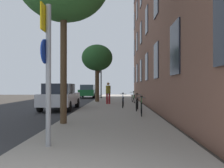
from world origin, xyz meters
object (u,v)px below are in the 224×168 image
object	(u,v)px
pedestrian_0	(108,92)
car_0	(60,96)
bicycle_3	(133,98)
bicycle_2	(123,102)
car_1	(88,91)
traffic_light	(100,76)
bicycle_1	(137,104)
sign_post	(47,63)
bicycle_0	(141,108)
tree_far	(97,58)

from	to	relation	value
pedestrian_0	car_0	distance (m)	4.31
bicycle_3	bicycle_2	bearing A→B (deg)	-102.23
pedestrian_0	car_1	xyz separation A→B (m)	(-2.93, 10.63, -0.21)
traffic_light	pedestrian_0	bearing A→B (deg)	-81.36
bicycle_1	bicycle_3	bearing A→B (deg)	88.14
traffic_light	bicycle_3	xyz separation A→B (m)	(3.23, -6.71, -2.15)
sign_post	bicycle_0	xyz separation A→B (m)	(2.72, 5.63, -1.55)
bicycle_1	sign_post	bearing A→B (deg)	-109.31
tree_far	car_0	size ratio (longest dim) A/B	1.16
pedestrian_0	sign_post	bearing A→B (deg)	-94.11
sign_post	traffic_light	distance (m)	20.40
tree_far	car_0	bearing A→B (deg)	-107.23
car_0	car_1	size ratio (longest dim) A/B	1.08
traffic_light	tree_far	bearing A→B (deg)	-88.41
bicycle_3	car_1	bearing A→B (deg)	118.05
pedestrian_0	car_0	world-z (taller)	pedestrian_0
tree_far	bicycle_0	bearing A→B (deg)	-72.59
bicycle_0	bicycle_1	distance (m)	2.04
bicycle_1	pedestrian_0	distance (m)	5.01
traffic_light	bicycle_0	world-z (taller)	traffic_light
bicycle_0	traffic_light	bearing A→B (deg)	101.72
car_0	bicycle_3	bearing A→B (deg)	43.18
traffic_light	bicycle_2	bearing A→B (deg)	-78.31
bicycle_3	pedestrian_0	bearing A→B (deg)	-145.57
bicycle_2	pedestrian_0	world-z (taller)	pedestrian_0
tree_far	bicycle_2	world-z (taller)	tree_far
sign_post	pedestrian_0	size ratio (longest dim) A/B	1.99
bicycle_2	bicycle_3	world-z (taller)	bicycle_2
tree_far	bicycle_2	xyz separation A→B (m)	(2.13, -5.57, -3.41)
sign_post	bicycle_3	size ratio (longest dim) A/B	1.92
car_1	bicycle_3	bearing A→B (deg)	-61.95
tree_far	car_0	world-z (taller)	tree_far
bicycle_0	car_0	world-z (taller)	car_0
bicycle_1	car_0	xyz separation A→B (m)	(-4.68, 1.43, 0.34)
sign_post	bicycle_3	distance (m)	14.07
tree_far	bicycle_2	size ratio (longest dim) A/B	2.95
bicycle_0	bicycle_3	xyz separation A→B (m)	(0.16, 8.05, 0.01)
traffic_light	bicycle_0	size ratio (longest dim) A/B	2.17
tree_far	bicycle_1	size ratio (longest dim) A/B	2.87
bicycle_1	bicycle_2	size ratio (longest dim) A/B	1.03
traffic_light	bicycle_2	xyz separation A→B (m)	(2.29, -11.05, -2.14)
sign_post	bicycle_1	distance (m)	8.27
bicycle_2	car_1	xyz separation A→B (m)	(-3.99, 13.60, 0.35)
traffic_light	pedestrian_0	world-z (taller)	traffic_light
pedestrian_0	car_0	bearing A→B (deg)	-131.90
sign_post	traffic_light	world-z (taller)	traffic_light
sign_post	pedestrian_0	xyz separation A→B (m)	(0.88, 12.31, -0.98)
car_0	traffic_light	bearing A→B (deg)	81.68
traffic_light	bicycle_3	size ratio (longest dim) A/B	2.17
tree_far	bicycle_3	size ratio (longest dim) A/B	2.95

